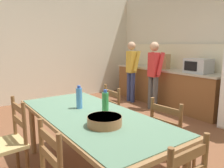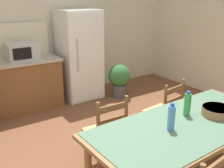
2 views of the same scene
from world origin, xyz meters
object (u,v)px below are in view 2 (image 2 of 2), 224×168
Objects in this scene: chair_side_far_left at (107,133)px; potted_plant at (119,78)px; bottle_near_centre at (171,118)px; dining_table at (188,128)px; refrigerator at (79,55)px; microwave at (22,51)px; chair_side_far_right at (165,112)px; bottle_off_centre at (187,104)px; serving_bowl at (217,111)px.

potted_plant is (1.44, 1.79, -0.06)m from chair_side_far_left.
potted_plant is at bearing 64.77° from bottle_near_centre.
refrigerator is at bearing 84.43° from dining_table.
microwave is 3.10m from dining_table.
bottle_near_centre is 0.30× the size of chair_side_far_right.
microwave is 0.75× the size of potted_plant.
chair_side_far_left is at bearing -82.87° from microwave.
bottle_near_centre is at bearing 40.14° from chair_side_far_right.
refrigerator reaches higher than potted_plant.
potted_plant is at bearing 71.01° from bottle_off_centre.
serving_bowl is (1.16, -3.04, -0.25)m from microwave.
potted_plant is (0.64, -0.43, -0.47)m from refrigerator.
chair_side_far_right is at bearing 59.50° from dining_table.
serving_bowl is (0.27, -0.18, -0.07)m from bottle_off_centre.
chair_side_far_right is (1.24, -2.21, -0.61)m from microwave.
bottle_near_centre reaches higher than potted_plant.
chair_side_far_right is at bearing -176.12° from chair_side_far_left.
serving_bowl is (0.08, -3.02, -0.05)m from refrigerator.
bottle_near_centre is 0.84× the size of serving_bowl.
potted_plant is (0.48, 1.76, -0.06)m from chair_side_far_right.
refrigerator reaches higher than chair_side_far_left.
refrigerator is 2.39m from chair_side_far_left.
bottle_near_centre is (-0.55, -2.97, 0.02)m from refrigerator.
chair_side_far_left is 1.00× the size of chair_side_far_right.
chair_side_far_left is at bearing 137.56° from serving_bowl.
microwave is 3.00m from bottle_off_centre.
microwave reaches higher than bottle_near_centre.
dining_table is 6.72× the size of serving_bowl.
serving_bowl is at bearing 139.61° from chair_side_far_left.
bottle_near_centre reaches higher than serving_bowl.
bottle_off_centre is at bearing 19.31° from bottle_near_centre.
refrigerator is 2.57× the size of potted_plant.
chair_side_far_right is at bearing -60.64° from microwave.
refrigerator is at bearing 91.61° from serving_bowl.
bottle_near_centre is at bearing -178.17° from dining_table.
microwave is 1.56× the size of serving_bowl.
bottle_off_centre is 0.30× the size of chair_side_far_left.
serving_bowl is at bearing -102.17° from potted_plant.
bottle_off_centre is 2.60m from potted_plant.
microwave is at bearing -80.82° from chair_side_far_left.
bottle_off_centre is 0.40× the size of potted_plant.
bottle_near_centre is 0.90m from chair_side_far_left.
refrigerator is 2.23m from chair_side_far_right.
microwave is (-1.07, 0.02, 0.19)m from refrigerator.
refrigerator reaches higher than bottle_off_centre.
potted_plant is (0.56, 2.59, -0.42)m from serving_bowl.
bottle_near_centre is at bearing -115.23° from potted_plant.
chair_side_far_left is at bearing -128.78° from potted_plant.
chair_side_far_right is at bearing 84.31° from serving_bowl.
chair_side_far_left is 1.36× the size of potted_plant.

